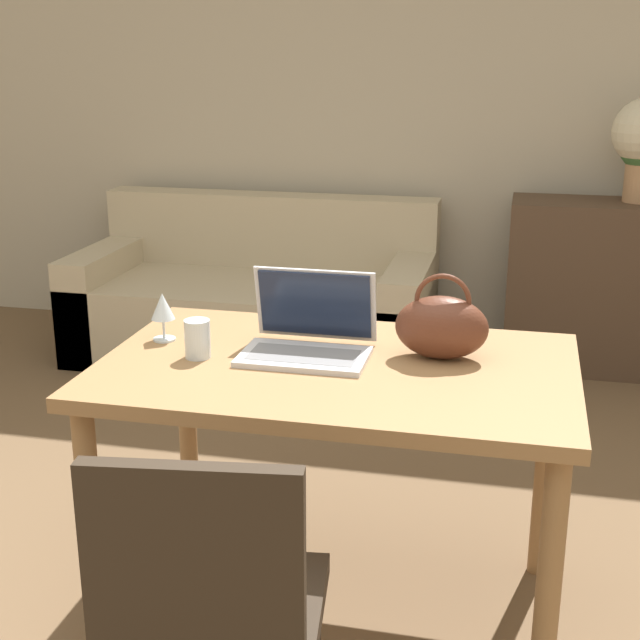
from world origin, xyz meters
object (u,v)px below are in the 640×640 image
handbag (442,326)px  laptop (309,331)px  couch (257,303)px  wine_glass (163,308)px  chair (211,610)px  drinking_glass (197,339)px

handbag → laptop: bearing=-174.6°
couch → wine_glass: wine_glass is taller
chair → couch: (-0.80, 2.93, -0.22)m
laptop → handbag: 0.37m
laptop → handbag: bearing=5.4°
drinking_glass → wine_glass: bearing=141.4°
couch → handbag: 2.44m
couch → handbag: size_ratio=7.27×
couch → wine_glass: bearing=-80.1°
couch → drinking_glass: 2.33m
chair → handbag: size_ratio=3.49×
chair → drinking_glass: (-0.28, 0.72, 0.33)m
couch → handbag: (1.17, -2.06, 0.59)m
drinking_glass → handbag: handbag is taller
laptop → drinking_glass: laptop is taller
laptop → drinking_glass: 0.31m
wine_glass → handbag: bearing=1.9°
laptop → chair: bearing=-90.4°
handbag → chair: bearing=-113.2°
drinking_glass → chair: bearing=-68.5°
drinking_glass → wine_glass: (-0.15, 0.12, 0.04)m
drinking_glass → couch: bearing=103.1°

